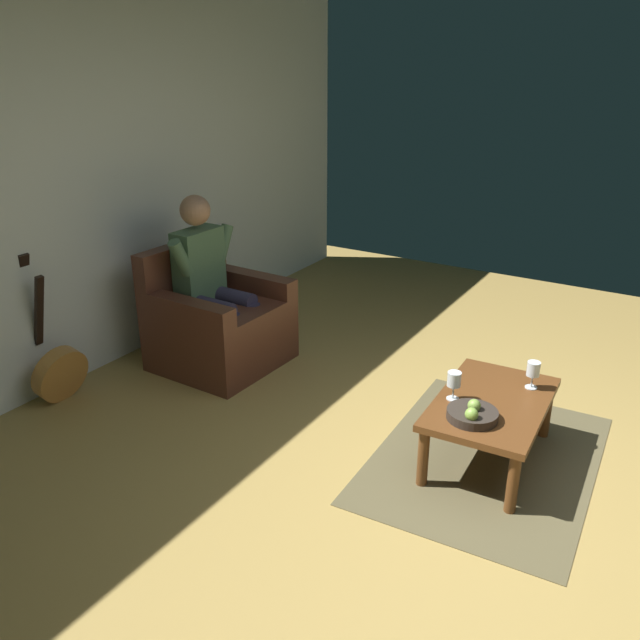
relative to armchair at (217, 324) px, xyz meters
The scene contains 10 objects.
ground_plane 2.50m from the armchair, 77.35° to the left, with size 7.47×7.47×0.00m, color #A18444.
wall_back 1.39m from the armchair, 53.27° to the right, with size 6.62×0.06×2.73m, color silver.
rug 2.18m from the armchair, 84.56° to the left, with size 1.62×1.18×0.01m, color brown.
armchair is the anchor object (origin of this frame).
person_seated 0.37m from the armchair, 91.93° to the right, with size 0.64×0.56×1.25m.
coffee_table 2.16m from the armchair, 84.56° to the left, with size 0.95×0.62×0.38m.
guitar 1.14m from the armchair, 27.57° to the right, with size 0.38×0.32×1.00m.
wine_glass_near 2.30m from the armchair, 91.42° to the left, with size 0.07×0.07×0.16m.
wine_glass_far 1.98m from the armchair, 81.08° to the left, with size 0.08×0.08×0.17m.
fruit_bowl 2.17m from the armchair, 77.74° to the left, with size 0.27×0.27×0.11m.
Camera 1 is at (2.94, 0.60, 2.20)m, focal length 37.28 mm.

